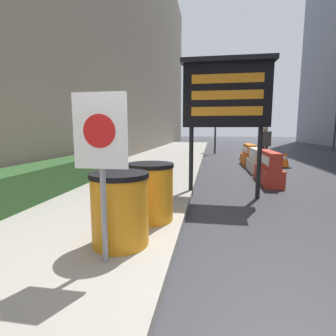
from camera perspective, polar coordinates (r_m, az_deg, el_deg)
The scene contains 14 objects.
ground_plane at distance 3.02m, azimuth 0.15°, elevation -22.71°, with size 120.00×120.00×0.00m, color #2D2D33.
sidewalk_left at distance 3.77m, azimuth -31.74°, elevation -16.18°, with size 3.88×56.00×0.14m.
hedge_strip at distance 7.49m, azimuth -20.31°, elevation -0.57°, with size 0.90×6.02×0.66m.
barrel_drum_foreground at distance 3.31m, azimuth -10.39°, elevation -8.71°, with size 0.73×0.73×0.91m.
barrel_drum_middle at distance 4.13m, azimuth -3.80°, elevation -5.19°, with size 0.73×0.73×0.91m.
warning_sign at distance 2.73m, azimuth -14.41°, elevation 4.52°, with size 0.56×0.08×1.78m.
message_board at distance 6.13m, azimuth 12.61°, elevation 15.16°, with size 2.03×0.36×3.09m.
jersey_barrier_red_striped at distance 8.25m, azimuth 21.07°, elevation -0.20°, with size 0.50×1.83×0.94m.
jersey_barrier_white at distance 10.42m, azimuth 18.60°, elevation 1.40°, with size 0.51×1.61×0.86m.
jersey_barrier_orange_near at distance 12.21m, azimuth 17.25°, elevation 2.54°, with size 0.58×1.72×0.92m.
traffic_cone_near at distance 14.49m, azimuth 16.06°, elevation 3.16°, with size 0.38×0.38×0.69m.
traffic_cone_mid at distance 11.80m, azimuth 24.20°, elevation 1.72°, with size 0.40×0.40×0.72m.
traffic_light_near_curb at distance 17.50m, azimuth 10.34°, elevation 11.35°, with size 0.28×0.44×3.46m.
pedestrian_worker at distance 12.54m, azimuth 20.34°, elevation 5.32°, with size 0.51×0.40×1.72m.
Camera 1 is at (0.41, -2.55, 1.55)m, focal length 28.00 mm.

